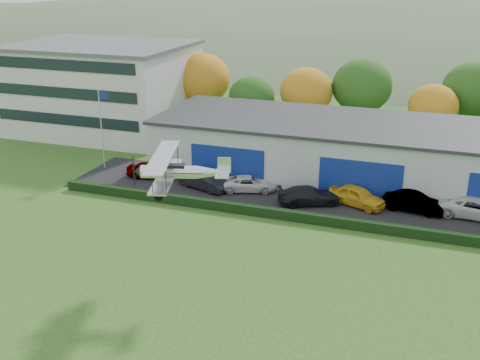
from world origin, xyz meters
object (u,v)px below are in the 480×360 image
(office_block, at_px, (102,87))
(biplane, at_px, (177,171))
(car_2, at_px, (249,183))
(car_3, at_px, (309,195))
(car_0, at_px, (150,170))
(car_6, at_px, (476,208))
(flagpole, at_px, (102,122))
(hangar, at_px, (370,151))
(car_4, at_px, (357,196))
(car_1, at_px, (204,180))
(car_5, at_px, (414,202))

(office_block, xyz_separation_m, biplane, (23.83, -29.23, 1.87))
(office_block, bearing_deg, biplane, -50.80)
(car_2, height_order, car_3, car_3)
(car_0, distance_m, car_6, 28.81)
(flagpole, relative_size, biplane, 1.16)
(hangar, relative_size, car_6, 7.07)
(flagpole, distance_m, car_2, 15.85)
(car_2, distance_m, car_3, 5.88)
(office_block, relative_size, car_3, 3.94)
(car_4, bearing_deg, car_1, 114.91)
(car_4, distance_m, biplane, 18.73)
(car_2, distance_m, car_4, 9.60)
(office_block, xyz_separation_m, car_0, (13.51, -13.92, -4.42))
(car_6, bearing_deg, car_1, 98.00)
(car_2, distance_m, car_5, 14.14)
(car_0, height_order, car_2, car_0)
(office_block, height_order, car_6, office_block)
(car_3, bearing_deg, flagpole, 59.63)
(car_4, height_order, car_5, car_4)
(flagpole, bearing_deg, biplane, -45.91)
(hangar, bearing_deg, car_0, -160.52)
(car_1, bearing_deg, car_5, -69.34)
(hangar, distance_m, flagpole, 25.68)
(office_block, height_order, car_3, office_block)
(biplane, bearing_deg, office_block, 112.37)
(car_5, bearing_deg, car_6, -76.51)
(car_0, xyz_separation_m, car_1, (5.90, -0.88, 0.06))
(flagpole, bearing_deg, car_5, -1.75)
(office_block, xyz_separation_m, car_2, (23.41, -13.92, -4.50))
(hangar, xyz_separation_m, car_3, (-3.85, -8.16, -1.85))
(car_3, distance_m, car_4, 4.00)
(hangar, xyz_separation_m, flagpole, (-24.88, -5.98, 2.13))
(flagpole, distance_m, biplane, 22.71)
(car_1, relative_size, car_4, 1.00)
(car_1, relative_size, biplane, 0.70)
(flagpole, height_order, car_1, flagpole)
(car_1, distance_m, biplane, 16.33)
(car_0, relative_size, car_6, 0.76)
(hangar, height_order, car_2, hangar)
(car_4, bearing_deg, car_6, -63.77)
(office_block, relative_size, biplane, 2.98)
(car_1, height_order, car_6, car_1)
(car_1, distance_m, car_5, 18.16)
(office_block, relative_size, car_4, 4.23)
(car_2, relative_size, biplane, 0.69)
(car_2, height_order, car_5, car_5)
(car_2, bearing_deg, biplane, 163.57)
(car_3, height_order, car_5, car_5)
(car_1, relative_size, car_6, 0.85)
(flagpole, bearing_deg, car_3, -5.92)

